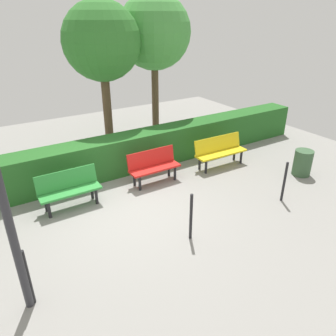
{
  "coord_description": "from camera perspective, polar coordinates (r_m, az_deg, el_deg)",
  "views": [
    {
      "loc": [
        2.6,
        5.77,
        4.01
      ],
      "look_at": [
        -1.23,
        -0.33,
        0.55
      ],
      "focal_mm": 34.14,
      "sensor_mm": 36.0,
      "label": 1
    }
  ],
  "objects": [
    {
      "name": "ground_plane",
      "position": [
        7.49,
        -6.68,
        -6.89
      ],
      "size": [
        16.04,
        16.04,
        0.0
      ],
      "primitive_type": "plane",
      "color": "gray"
    },
    {
      "name": "bench_yellow",
      "position": [
        9.35,
        9.24,
        3.17
      ],
      "size": [
        1.61,
        0.51,
        0.86
      ],
      "rotation": [
        0.0,
        0.0,
        -0.02
      ],
      "color": "yellow",
      "rests_on": "ground_plane"
    },
    {
      "name": "bench_red",
      "position": [
        8.32,
        -2.62,
        0.51
      ],
      "size": [
        1.36,
        0.46,
        0.86
      ],
      "rotation": [
        0.0,
        0.0,
        0.0
      ],
      "color": "red",
      "rests_on": "ground_plane"
    },
    {
      "name": "bench_green",
      "position": [
        7.57,
        -17.26,
        -3.41
      ],
      "size": [
        1.37,
        0.46,
        0.86
      ],
      "rotation": [
        0.0,
        0.0,
        0.0
      ],
      "color": "#2D8C38",
      "rests_on": "ground_plane"
    },
    {
      "name": "hedge_row",
      "position": [
        9.1,
        -6.21,
        2.95
      ],
      "size": [
        12.04,
        0.75,
        1.03
      ],
      "primitive_type": "cube",
      "color": "#266023",
      "rests_on": "ground_plane"
    },
    {
      "name": "tree_near",
      "position": [
        11.2,
        -2.49,
        22.97
      ],
      "size": [
        2.39,
        2.39,
        4.71
      ],
      "color": "brown",
      "rests_on": "ground_plane"
    },
    {
      "name": "tree_mid",
      "position": [
        10.21,
        -11.75,
        21.11
      ],
      "size": [
        2.3,
        2.3,
        4.47
      ],
      "color": "brown",
      "rests_on": "ground_plane"
    },
    {
      "name": "railing_post_near",
      "position": [
        7.91,
        20.05,
        -2.35
      ],
      "size": [
        0.06,
        0.06,
        1.0
      ],
      "primitive_type": "cylinder",
      "color": "black",
      "rests_on": "ground_plane"
    },
    {
      "name": "railing_post_mid",
      "position": [
        6.23,
        4.13,
        -8.68
      ],
      "size": [
        0.06,
        0.06,
        1.0
      ],
      "primitive_type": "cylinder",
      "color": "black",
      "rests_on": "ground_plane"
    },
    {
      "name": "railing_post_far",
      "position": [
        5.41,
        -23.69,
        -17.48
      ],
      "size": [
        0.06,
        0.06,
        1.0
      ],
      "primitive_type": "cylinder",
      "color": "black",
      "rests_on": "ground_plane"
    },
    {
      "name": "trash_bin",
      "position": [
        9.48,
        22.9,
        0.88
      ],
      "size": [
        0.49,
        0.49,
        0.71
      ],
      "primitive_type": "cylinder",
      "color": "#385938",
      "rests_on": "ground_plane"
    }
  ]
}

